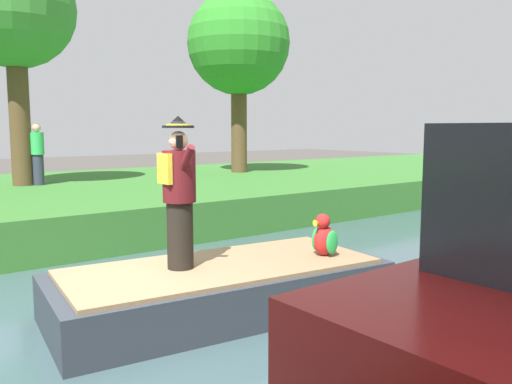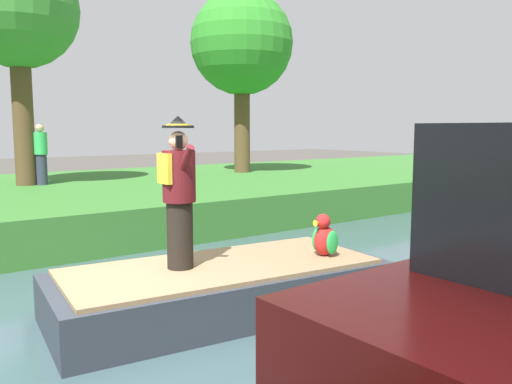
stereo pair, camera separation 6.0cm
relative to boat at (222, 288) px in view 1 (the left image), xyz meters
name	(u,v)px [view 1 (the left image)]	position (x,y,z in m)	size (l,w,h in m)	color
ground_plane	(131,342)	(0.00, -1.24, -0.40)	(80.00, 80.00, 0.00)	#4C4742
canal_water	(131,338)	(0.00, -1.24, -0.35)	(7.02, 48.00, 0.10)	#3D565B
boat	(222,288)	(0.00, 0.00, 0.00)	(2.27, 4.38, 0.61)	#333842
person_pirate	(179,193)	(-0.15, -0.50, 1.23)	(0.61, 0.42, 1.85)	black
parrot_plush	(324,237)	(0.45, 1.36, 0.55)	(0.36, 0.35, 0.57)	red
tree_broad	(14,10)	(-9.11, -0.19, 4.96)	(3.04, 3.04, 6.03)	brown
tree_slender	(239,45)	(-9.09, 6.71, 4.75)	(3.39, 3.39, 5.97)	brown
person_bystander	(38,154)	(-8.95, 0.16, 1.34)	(0.34, 0.34, 1.60)	#33384C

